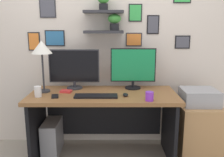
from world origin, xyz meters
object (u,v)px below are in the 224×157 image
at_px(cell_phone, 55,96).
at_px(drawer_cabinet, 196,130).
at_px(desk_lamp, 41,50).
at_px(printer, 199,97).
at_px(monitor_right, 133,67).
at_px(monitor_left, 74,68).
at_px(scissors_tray, 66,91).
at_px(computer_mouse, 125,95).
at_px(keyboard, 96,96).
at_px(desk, 103,110).
at_px(coffee_mug, 149,96).
at_px(water_cup, 38,92).
at_px(computer_tower_left, 52,137).

relative_size(cell_phone, drawer_cabinet, 0.23).
bearing_deg(desk_lamp, printer, -0.81).
bearing_deg(monitor_right, monitor_left, 179.99).
height_order(scissors_tray, drawer_cabinet, scissors_tray).
bearing_deg(printer, computer_mouse, -169.94).
relative_size(keyboard, cell_phone, 3.14).
height_order(desk, desk_lamp, desk_lamp).
xyz_separation_m(keyboard, printer, (1.12, 0.17, -0.06)).
bearing_deg(monitor_right, computer_mouse, -107.43).
height_order(coffee_mug, drawer_cabinet, coffee_mug).
distance_m(monitor_right, scissors_tray, 0.80).
xyz_separation_m(monitor_left, coffee_mug, (0.80, -0.48, -0.20)).
height_order(computer_mouse, water_cup, water_cup).
bearing_deg(computer_mouse, printer, 10.06).
xyz_separation_m(monitor_left, computer_mouse, (0.57, -0.33, -0.23)).
bearing_deg(keyboard, cell_phone, 178.64).
bearing_deg(scissors_tray, desk_lamp, 174.94).
bearing_deg(printer, keyboard, -171.27).
relative_size(coffee_mug, printer, 0.24).
xyz_separation_m(keyboard, computer_mouse, (0.30, 0.03, 0.01)).
bearing_deg(coffee_mug, desk_lamp, 163.85).
height_order(coffee_mug, printer, coffee_mug).
bearing_deg(cell_phone, computer_mouse, -10.85).
bearing_deg(desk, computer_mouse, -34.87).
height_order(cell_phone, water_cup, water_cup).
xyz_separation_m(desk_lamp, cell_phone, (0.16, -0.19, -0.46)).
height_order(desk_lamp, computer_tower_left, desk_lamp).
bearing_deg(desk, monitor_right, 25.79).
relative_size(desk, monitor_right, 3.08).
bearing_deg(cell_phone, scissors_tray, 50.73).
relative_size(desk_lamp, printer, 1.47).
bearing_deg(scissors_tray, monitor_left, 68.92).
height_order(cell_phone, scissors_tray, scissors_tray).
xyz_separation_m(desk, keyboard, (-0.07, -0.19, 0.22)).
height_order(monitor_left, computer_tower_left, monitor_left).
distance_m(water_cup, computer_tower_left, 0.66).
relative_size(cell_phone, water_cup, 1.27).
relative_size(monitor_left, scissors_tray, 4.79).
relative_size(coffee_mug, scissors_tray, 0.75).
xyz_separation_m(desk, printer, (1.05, -0.02, 0.16)).
bearing_deg(drawer_cabinet, computer_tower_left, 177.73).
height_order(desk_lamp, water_cup, desk_lamp).
height_order(desk_lamp, printer, desk_lamp).
distance_m(scissors_tray, computer_tower_left, 0.60).
distance_m(scissors_tray, drawer_cabinet, 1.53).
bearing_deg(keyboard, water_cup, 179.11).
bearing_deg(desk_lamp, monitor_left, 26.79).
xyz_separation_m(desk_lamp, scissors_tray, (0.24, -0.02, -0.45)).
xyz_separation_m(cell_phone, drawer_cabinet, (1.54, 0.16, -0.45)).
height_order(monitor_right, computer_mouse, monitor_right).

